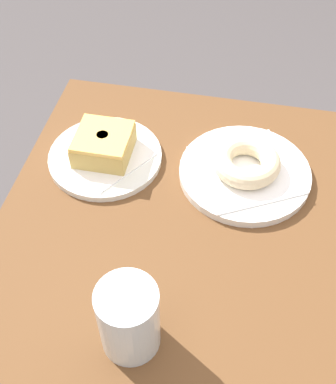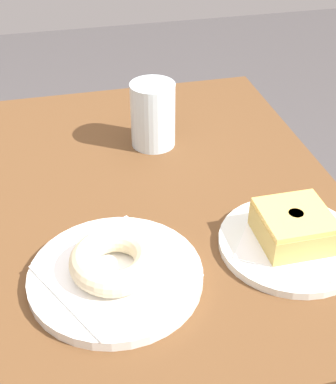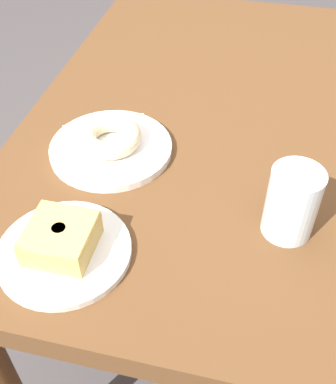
% 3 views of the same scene
% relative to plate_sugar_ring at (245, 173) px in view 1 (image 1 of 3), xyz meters
% --- Properties ---
extents(plate_sugar_ring, '(0.23, 0.23, 0.01)m').
position_rel_plate_sugar_ring_xyz_m(plate_sugar_ring, '(0.00, 0.00, 0.00)').
color(plate_sugar_ring, white).
rests_on(plate_sugar_ring, table).
extents(napkin_sugar_ring, '(0.22, 0.22, 0.00)m').
position_rel_plate_sugar_ring_xyz_m(napkin_sugar_ring, '(0.00, 0.00, 0.01)').
color(napkin_sugar_ring, white).
rests_on(napkin_sugar_ring, plate_sugar_ring).
extents(donut_sugar_ring, '(0.12, 0.12, 0.03)m').
position_rel_plate_sugar_ring_xyz_m(donut_sugar_ring, '(0.00, 0.00, 0.03)').
color(donut_sugar_ring, beige).
rests_on(donut_sugar_ring, napkin_sugar_ring).
extents(plate_glazed_square, '(0.20, 0.20, 0.01)m').
position_rel_plate_sugar_ring_xyz_m(plate_glazed_square, '(0.25, 0.01, -0.00)').
color(plate_glazed_square, white).
rests_on(plate_glazed_square, table).
extents(napkin_glazed_square, '(0.18, 0.18, 0.00)m').
position_rel_plate_sugar_ring_xyz_m(napkin_glazed_square, '(0.25, 0.01, 0.01)').
color(napkin_glazed_square, white).
rests_on(napkin_glazed_square, plate_glazed_square).
extents(donut_glazed_square, '(0.09, 0.09, 0.05)m').
position_rel_plate_sugar_ring_xyz_m(donut_glazed_square, '(0.25, 0.01, 0.03)').
color(donut_glazed_square, tan).
rests_on(donut_glazed_square, napkin_glazed_square).
extents(water_glass, '(0.08, 0.08, 0.12)m').
position_rel_plate_sugar_ring_xyz_m(water_glass, '(0.12, 0.33, 0.05)').
color(water_glass, silver).
rests_on(water_glass, table).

